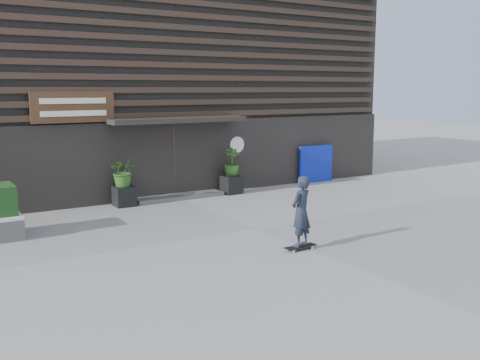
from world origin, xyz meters
TOP-DOWN VIEW (x-y plane):
  - ground at (0.00, 0.00)m, footprint 80.00×80.00m
  - entrance_step at (0.00, 4.60)m, footprint 3.00×0.80m
  - planter_pot_left at (-1.90, 4.40)m, footprint 0.60×0.60m
  - bamboo_left at (-1.90, 4.40)m, footprint 0.86×0.75m
  - planter_pot_right at (1.90, 4.40)m, footprint 0.60×0.60m
  - bamboo_right at (1.90, 4.40)m, footprint 0.54×0.54m
  - blue_tarp at (5.81, 4.70)m, footprint 1.49×0.17m
  - building at (-0.00, 9.96)m, footprint 18.00×11.00m
  - skateboarder at (-0.20, -2.09)m, footprint 0.78×0.55m

SIDE VIEW (x-z plane):
  - ground at x=0.00m, z-range 0.00..0.00m
  - entrance_step at x=0.00m, z-range 0.00..0.12m
  - planter_pot_left at x=-1.90m, z-range 0.00..0.60m
  - planter_pot_right at x=1.90m, z-range 0.00..0.60m
  - blue_tarp at x=5.81m, z-range 0.00..1.40m
  - skateboarder at x=-0.20m, z-range 0.04..1.70m
  - bamboo_left at x=-1.90m, z-range 0.60..1.56m
  - bamboo_right at x=1.90m, z-range 0.60..1.56m
  - building at x=0.00m, z-range -0.01..7.99m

